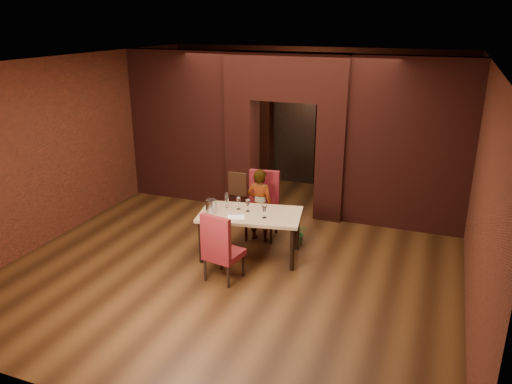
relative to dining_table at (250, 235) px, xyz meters
The scene contains 25 objects.
floor 0.46m from the dining_table, 115.33° to the left, with size 8.00×8.00×0.00m, color #442611.
ceiling 2.82m from the dining_table, 115.33° to the left, with size 7.00×8.00×0.04m, color silver.
wall_back 4.40m from the dining_table, 91.45° to the left, with size 7.00×0.04×3.20m, color #612414.
wall_front 3.97m from the dining_table, 91.62° to the right, with size 7.00×0.04×3.20m, color #612414.
wall_left 3.81m from the dining_table, behind, with size 0.04×8.00×3.20m, color #612414.
wall_right 3.61m from the dining_table, ahead, with size 0.04×8.00×3.20m, color #612414.
pillar_left 2.58m from the dining_table, 115.40° to the left, with size 0.55×0.55×2.30m, color maroon.
pillar_right 2.50m from the dining_table, 69.25° to the left, with size 0.55×0.55×2.30m, color maroon.
lintel 3.25m from the dining_table, 92.75° to the left, with size 2.45×0.55×0.90m, color maroon.
wing_wall_left 3.54m from the dining_table, 137.97° to the left, with size 2.27×0.35×3.20m, color maroon.
wing_wall_right 3.39m from the dining_table, 44.62° to the left, with size 2.27×0.35×3.20m, color maroon.
vent_panel 2.21m from the dining_table, 118.69° to the left, with size 0.40×0.03×0.50m, color #AA5B31.
rear_door 4.25m from the dining_table, 96.94° to the left, with size 0.90×0.08×2.10m, color black.
rear_door_frame 4.21m from the dining_table, 97.00° to the left, with size 1.02×0.04×2.22m, color black.
dining_table is the anchor object (origin of this frame).
chair_far 0.83m from the dining_table, 96.99° to the left, with size 0.55×0.55×1.21m, color maroon.
chair_near 0.88m from the dining_table, 95.92° to the right, with size 0.50×0.50×1.11m, color maroon.
person_seated 0.73m from the dining_table, 96.93° to the left, with size 0.49×0.32×1.34m, color beige.
wine_glass_a 0.56m from the dining_table, 159.11° to the left, with size 0.08×0.08×0.20m, color white, non-canonical shape.
wine_glass_b 0.50m from the dining_table, 138.25° to the left, with size 0.08×0.08×0.20m, color white, non-canonical shape.
wine_glass_c 0.58m from the dining_table, 20.65° to the right, with size 0.09×0.09×0.22m, color white, non-canonical shape.
tasting_sheet 0.49m from the dining_table, 120.61° to the right, with size 0.27×0.20×0.00m, color white.
wine_bucket 0.82m from the dining_table, 161.66° to the right, with size 0.18×0.18×0.22m, color #B0B0B8.
water_bottle 0.71m from the dining_table, 167.93° to the left, with size 0.06×0.06×0.27m, color silver.
potted_plant 1.01m from the dining_table, 51.65° to the left, with size 0.35×0.30×0.39m, color #2D5E27.
Camera 1 is at (2.93, -7.32, 3.84)m, focal length 35.00 mm.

